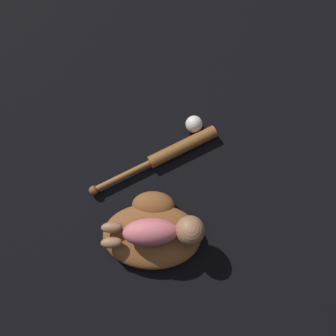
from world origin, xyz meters
TOP-DOWN VIEW (x-y plane):
  - ground_plane at (0.00, 0.00)m, footprint 6.00×6.00m
  - baseball_glove at (-0.05, -0.02)m, footprint 0.40×0.34m
  - baby_figure at (-0.01, -0.03)m, footprint 0.35×0.20m
  - baseball_bat at (-0.09, 0.29)m, footprint 0.40×0.42m
  - baseball at (-0.04, 0.43)m, footprint 0.07×0.07m

SIDE VIEW (x-z plane):
  - ground_plane at x=0.00m, z-range 0.00..0.00m
  - baseball_bat at x=-0.09m, z-range 0.00..0.05m
  - baseball at x=-0.04m, z-range 0.00..0.07m
  - baseball_glove at x=-0.05m, z-range 0.00..0.08m
  - baby_figure at x=-0.01m, z-range 0.08..0.18m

